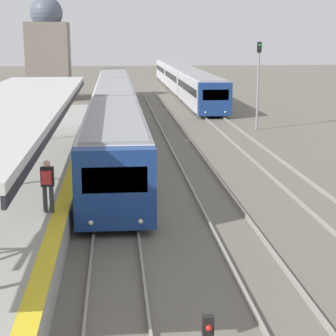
# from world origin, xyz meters

# --- Properties ---
(platform_canopy) EXTENTS (4.00, 23.82, 3.13)m
(platform_canopy) POSITION_xyz_m (-3.64, 14.94, 3.95)
(platform_canopy) COLOR beige
(platform_canopy) RESTS_ON station_platform
(person_on_platform) EXTENTS (0.40, 0.40, 1.66)m
(person_on_platform) POSITION_xyz_m (-2.07, 11.38, 1.92)
(person_on_platform) COLOR #2D2D33
(person_on_platform) RESTS_ON station_platform
(train_near) EXTENTS (2.65, 44.85, 3.01)m
(train_near) POSITION_xyz_m (0.00, 33.80, 1.67)
(train_near) COLOR navy
(train_near) RESTS_ON ground_plane
(train_far) EXTENTS (2.64, 44.20, 2.95)m
(train_far) POSITION_xyz_m (7.80, 59.27, 1.64)
(train_far) COLOR navy
(train_far) RESTS_ON ground_plane
(signal_mast_far) EXTENTS (0.28, 0.29, 5.95)m
(signal_mast_far) POSITION_xyz_m (9.79, 32.10, 3.67)
(signal_mast_far) COLOR gray
(signal_mast_far) RESTS_ON ground_plane
(distant_domed_building) EXTENTS (4.15, 4.15, 10.16)m
(distant_domed_building) POSITION_xyz_m (-6.54, 52.91, 4.77)
(distant_domed_building) COLOR slate
(distant_domed_building) RESTS_ON ground_plane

